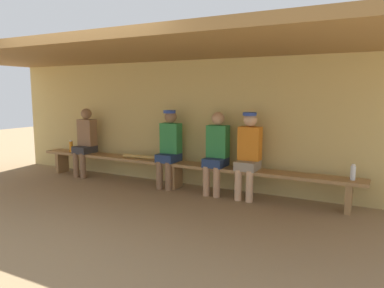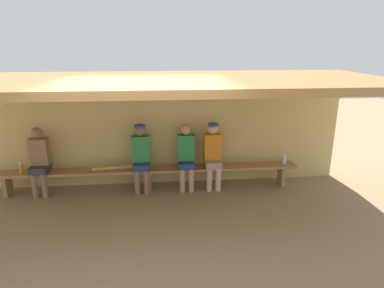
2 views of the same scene
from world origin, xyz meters
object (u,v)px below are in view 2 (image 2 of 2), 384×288
Objects in this scene: player_shirtless_tan at (39,159)px; player_near_post at (186,154)px; baseball_bat at (115,168)px; water_bottle_orange at (21,168)px; player_leftmost at (213,153)px; player_in_white at (141,155)px; water_bottle_green at (284,159)px; bench at (149,172)px.

player_near_post is (2.83, 0.00, 0.00)m from player_shirtless_tan.
player_near_post is at bearing -5.28° from baseball_bat.
player_leftmost is at bearing 0.67° from water_bottle_orange.
player_in_white is 6.11× the size of water_bottle_green.
player_leftmost reaches higher than water_bottle_green.
bench is at bearing -179.93° from water_bottle_green.
player_shirtless_tan reaches higher than water_bottle_green.
water_bottle_orange is 1.76m from baseball_bat.
player_near_post is (0.75, 0.00, 0.34)m from bench.
player_shirtless_tan is at bearing -179.99° from player_leftmost.
water_bottle_green is at bearing 0.00° from player_shirtless_tan.
player_leftmost reaches higher than player_near_post.
player_near_post is at bearing -0.03° from player_in_white.
water_bottle_green is (4.86, 0.00, -0.17)m from player_shirtless_tan.
baseball_bat is at bearing 1.29° from water_bottle_orange.
player_in_white reaches higher than baseball_bat.
player_leftmost is at bearing 0.00° from player_in_white.
water_bottle_green is (2.04, 0.00, -0.17)m from player_near_post.
baseball_bat is at bearing -179.88° from player_near_post.
player_in_white is 0.59m from baseball_bat.
baseball_bat is (-3.45, -0.00, -0.07)m from water_bottle_green.
player_leftmost reaches higher than player_shirtless_tan.
player_shirtless_tan is 0.39m from water_bottle_orange.
player_near_post is 6.07× the size of water_bottle_green.
baseball_bat is (-1.42, -0.00, -0.24)m from player_near_post.
player_near_post reaches higher than water_bottle_green.
bench is 4.46× the size of player_in_white.
player_shirtless_tan is 6.07× the size of water_bottle_green.
player_leftmost is 1.00× the size of player_in_white.
bench is 2.44m from water_bottle_orange.
player_shirtless_tan is 1.54× the size of baseball_bat.
water_bottle_orange is at bearing -173.05° from player_shirtless_tan.
water_bottle_green is 0.25× the size of baseball_bat.
player_near_post is 0.89m from player_in_white.
player_near_post is 0.99× the size of player_in_white.
baseball_bat is (-0.67, -0.00, 0.11)m from bench.
player_leftmost is 5.75× the size of water_bottle_orange.
player_shirtless_tan is at bearing -180.00° from water_bottle_green.
player_shirtless_tan reaches higher than baseball_bat.
player_leftmost is at bearing 0.16° from bench.
water_bottle_green is 3.46m from baseball_bat.
player_leftmost is 1.43m from player_in_white.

